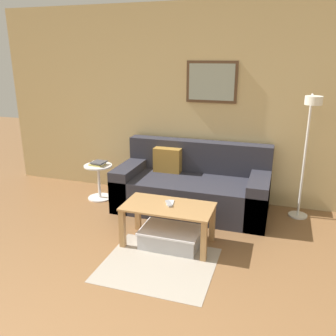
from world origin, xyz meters
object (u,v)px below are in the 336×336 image
at_px(couch, 192,187).
at_px(floor_lamp, 308,139).
at_px(storage_bin, 171,237).
at_px(cell_phone, 170,203).
at_px(coffee_table, 168,214).
at_px(book_stack, 98,163).
at_px(remote_control, 169,204).
at_px(side_table, 99,178).

distance_m(couch, floor_lamp, 1.50).
distance_m(storage_bin, floor_lamp, 1.87).
xyz_separation_m(floor_lamp, cell_phone, (-1.32, -0.89, -0.58)).
xyz_separation_m(couch, storage_bin, (0.03, -1.00, -0.19)).
xyz_separation_m(coffee_table, book_stack, (-1.29, 0.90, 0.16)).
bearing_deg(storage_bin, book_stack, 145.00).
distance_m(book_stack, remote_control, 1.56).
bearing_deg(book_stack, couch, 2.91).
bearing_deg(book_stack, remote_control, -33.92).
height_order(book_stack, cell_phone, book_stack).
relative_size(storage_bin, book_stack, 2.83).
bearing_deg(coffee_table, book_stack, 145.25).
relative_size(couch, remote_control, 12.67).
height_order(side_table, cell_phone, side_table).
bearing_deg(side_table, remote_control, -33.85).
height_order(coffee_table, cell_phone, cell_phone).
height_order(side_table, book_stack, book_stack).
bearing_deg(side_table, book_stack, 38.84).
bearing_deg(storage_bin, floor_lamp, 37.77).
bearing_deg(storage_bin, side_table, 145.07).
height_order(couch, side_table, couch).
height_order(floor_lamp, book_stack, floor_lamp).
distance_m(side_table, cell_phone, 1.54).
bearing_deg(couch, coffee_table, -90.70).
relative_size(couch, cell_phone, 13.57).
xyz_separation_m(coffee_table, side_table, (-1.29, 0.90, -0.06)).
bearing_deg(book_stack, coffee_table, -34.75).
relative_size(coffee_table, cell_phone, 6.65).
bearing_deg(coffee_table, floor_lamp, 35.97).
distance_m(floor_lamp, remote_control, 1.72).
bearing_deg(coffee_table, couch, 89.30).
distance_m(couch, coffee_table, 0.97).
distance_m(storage_bin, remote_control, 0.36).
xyz_separation_m(side_table, remote_control, (1.29, -0.87, 0.15)).
bearing_deg(storage_bin, coffee_table, 137.31).
relative_size(storage_bin, remote_control, 4.10).
relative_size(couch, book_stack, 8.75).
xyz_separation_m(side_table, cell_phone, (1.30, -0.82, 0.15)).
distance_m(floor_lamp, book_stack, 2.67).
relative_size(floor_lamp, remote_control, 10.02).
height_order(side_table, remote_control, side_table).
distance_m(coffee_table, book_stack, 1.58).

